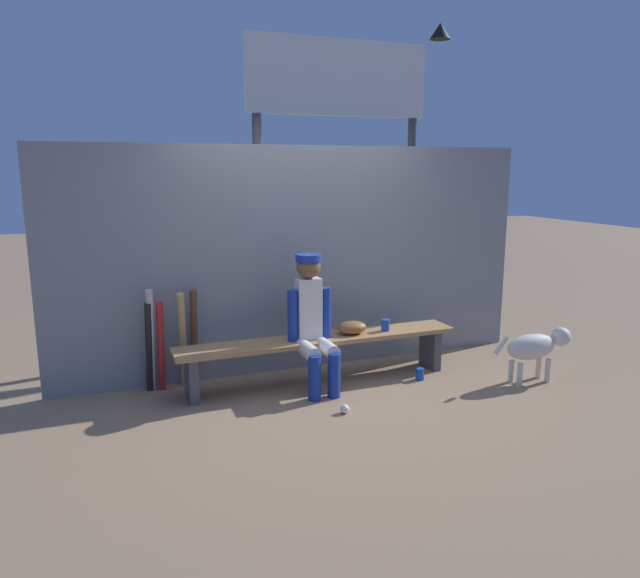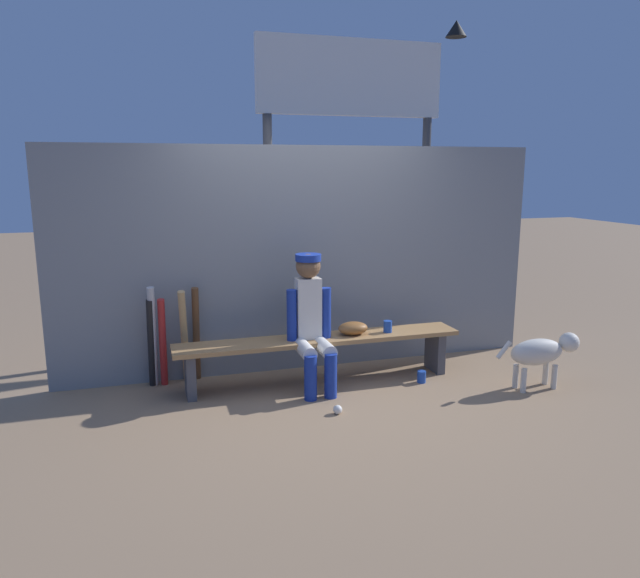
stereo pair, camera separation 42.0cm
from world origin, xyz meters
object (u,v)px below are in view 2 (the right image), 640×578
object	(u,v)px
baseball_glove	(353,328)
bat_aluminum_red	(163,343)
bat_wood_tan	(184,337)
dog	(542,352)
scoreboard	(356,114)
dugout_bench	(320,347)
player_seated	(312,318)
bat_wood_dark	(196,334)
cup_on_bench	(388,326)
bat_aluminum_silver	(153,337)
baseball	(338,410)
bat_aluminum_black	(151,343)
cup_on_ground	(421,377)

from	to	relation	value
baseball_glove	bat_aluminum_red	world-z (taller)	bat_aluminum_red
bat_wood_tan	dog	bearing A→B (deg)	-18.53
scoreboard	dog	xyz separation A→B (m)	(1.00, -2.19, -2.20)
dugout_bench	player_seated	world-z (taller)	player_seated
bat_wood_dark	dog	distance (m)	3.14
baseball_glove	cup_on_bench	xyz separation A→B (m)	(0.34, -0.02, -0.01)
cup_on_bench	bat_aluminum_red	bearing A→B (deg)	170.71
dugout_bench	cup_on_bench	xyz separation A→B (m)	(0.66, -0.02, 0.14)
bat_aluminum_red	bat_aluminum_silver	world-z (taller)	bat_aluminum_silver
cup_on_bench	scoreboard	bearing A→B (deg)	82.04
player_seated	baseball	bearing A→B (deg)	-86.74
dog	bat_wood_dark	bearing A→B (deg)	159.80
bat_aluminum_black	baseball	world-z (taller)	bat_aluminum_black
dugout_bench	bat_wood_tan	world-z (taller)	bat_wood_tan
bat_aluminum_red	bat_aluminum_black	bearing A→B (deg)	-176.87
bat_wood_dark	baseball	size ratio (longest dim) A/B	12.10
dugout_bench	baseball	size ratio (longest dim) A/B	35.82
player_seated	cup_on_ground	size ratio (longest dim) A/B	10.98
scoreboard	cup_on_bench	bearing A→B (deg)	-97.96
baseball_glove	bat_aluminum_black	distance (m)	1.83
bat_aluminum_silver	cup_on_bench	xyz separation A→B (m)	(2.13, -0.33, 0.02)
dog	baseball	bearing A→B (deg)	-179.04
bat_wood_tan	baseball	size ratio (longest dim) A/B	12.27
bat_aluminum_black	player_seated	bearing A→B (deg)	-16.69
bat_aluminum_silver	baseball	world-z (taller)	bat_aluminum_silver
baseball_glove	cup_on_bench	distance (m)	0.34
bat_aluminum_black	baseball_glove	bearing A→B (deg)	-9.68
baseball_glove	bat_wood_tan	size ratio (longest dim) A/B	0.31
baseball	bat_aluminum_black	bearing A→B (deg)	143.49
player_seated	dog	world-z (taller)	player_seated
baseball	dog	world-z (taller)	dog
scoreboard	dog	size ratio (longest dim) A/B	4.24
bat_wood_tan	dugout_bench	bearing A→B (deg)	-15.12
player_seated	bat_aluminum_black	bearing A→B (deg)	163.31
baseball_glove	bat_wood_dark	bearing A→B (deg)	164.77
bat_aluminum_red	cup_on_bench	size ratio (longest dim) A/B	7.48
bat_aluminum_red	dog	distance (m)	3.40
scoreboard	bat_wood_tan	bearing A→B (deg)	-150.55
dugout_bench	cup_on_ground	world-z (taller)	dugout_bench
bat_aluminum_silver	bat_aluminum_black	xyz separation A→B (m)	(-0.02, 0.00, -0.06)
bat_aluminum_silver	bat_aluminum_black	distance (m)	0.06
baseball_glove	bat_wood_tan	bearing A→B (deg)	167.98
cup_on_ground	dog	xyz separation A→B (m)	(0.97, -0.43, 0.28)
dog	bat_aluminum_black	bearing A→B (deg)	163.21
cup_on_ground	player_seated	bearing A→B (deg)	170.23
dugout_bench	player_seated	xyz separation A→B (m)	(-0.11, -0.10, 0.30)
baseball_glove	player_seated	bearing A→B (deg)	-166.35
dog	scoreboard	bearing A→B (deg)	114.49
baseball_glove	bat_wood_dark	world-z (taller)	bat_wood_dark
cup_on_bench	bat_aluminum_silver	bearing A→B (deg)	171.22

